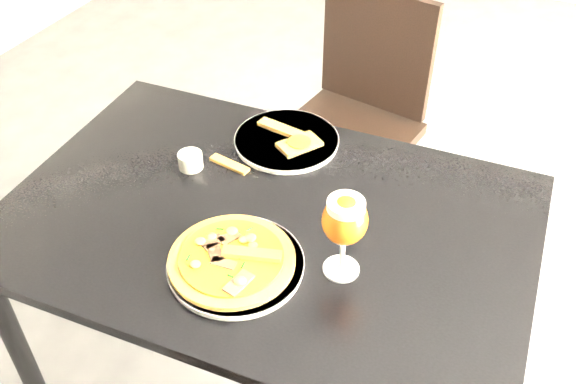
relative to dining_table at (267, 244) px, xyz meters
The scene contains 10 objects.
ground 0.76m from the dining_table, 60.51° to the left, with size 6.00×6.00×0.00m, color #4E4F51.
dining_table is the anchor object (origin of this frame).
chair_far 0.83m from the dining_table, 95.12° to the left, with size 0.48×0.48×0.92m.
plate_main 0.19m from the dining_table, 84.93° to the right, with size 0.28×0.28×0.02m, color silver.
pizza 0.20m from the dining_table, 87.29° to the right, with size 0.27×0.27×0.03m.
plate_second 0.30m from the dining_table, 105.69° to the left, with size 0.27×0.27×0.01m, color silver.
crust_scraps 0.30m from the dining_table, 101.98° to the left, with size 0.20×0.13×0.01m.
loose_crust 0.23m from the dining_table, 142.32° to the left, with size 0.11×0.02×0.01m, color #A36327.
sauce_cup 0.29m from the dining_table, 161.81° to the left, with size 0.06×0.06×0.04m.
beer_glass 0.33m from the dining_table, 20.32° to the right, with size 0.09×0.09×0.19m.
Camera 1 is at (0.32, -1.29, 1.75)m, focal length 40.00 mm.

